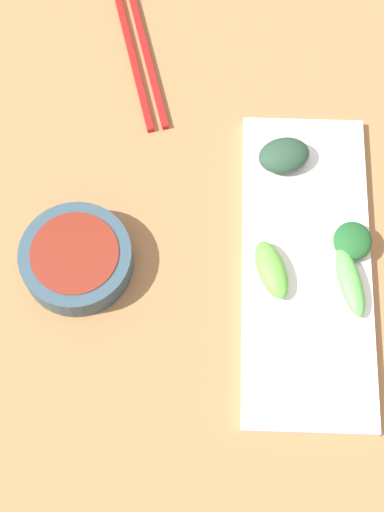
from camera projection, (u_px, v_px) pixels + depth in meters
name	position (u px, v px, depth m)	size (l,w,h in m)	color
tabletop	(216.00, 287.00, 0.89)	(2.10, 2.10, 0.02)	#976D42
sauce_bowl	(76.00, 258.00, 0.87)	(0.13, 0.13, 0.04)	#2F4855
serving_plate	(306.00, 265.00, 0.89)	(0.15, 0.38, 0.01)	white
broccoli_stalk_0	(350.00, 279.00, 0.86)	(0.03, 0.08, 0.02)	#5CBA52
broccoli_stalk_1	(272.00, 270.00, 0.86)	(0.03, 0.07, 0.02)	#5FB13F
broccoli_leafy_2	(284.00, 155.00, 0.92)	(0.06, 0.05, 0.03)	#264532
broccoli_leafy_3	(353.00, 241.00, 0.88)	(0.04, 0.05, 0.02)	#1E5A27
chopsticks	(139.00, 54.00, 1.00)	(0.09, 0.23, 0.01)	#B41514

